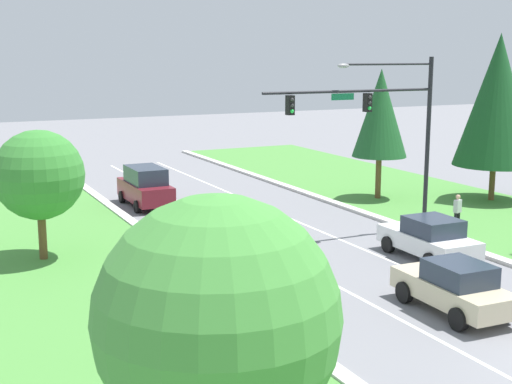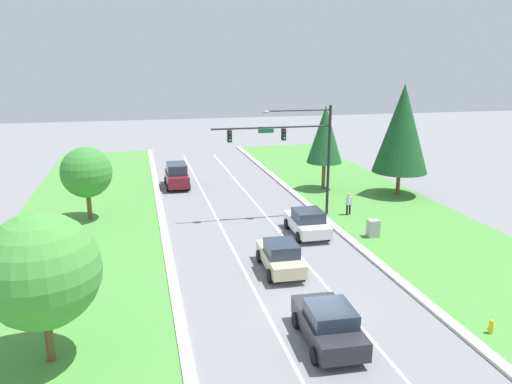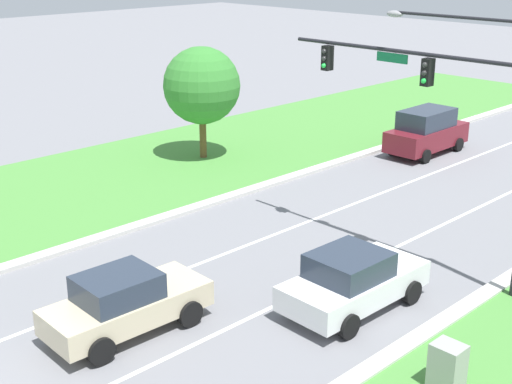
% 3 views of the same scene
% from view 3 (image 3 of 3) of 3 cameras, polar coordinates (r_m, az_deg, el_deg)
% --- Properties ---
extents(traffic_signal_mast, '(8.53, 0.41, 7.98)m').
position_cam_3_polar(traffic_signal_mast, '(21.19, 15.52, 7.05)').
color(traffic_signal_mast, black).
rests_on(traffic_signal_mast, ground_plane).
extents(burgundy_suv, '(2.06, 4.65, 2.16)m').
position_cam_3_polar(burgundy_suv, '(35.08, 13.49, 4.74)').
color(burgundy_suv, maroon).
rests_on(burgundy_suv, ground_plane).
extents(white_sedan, '(2.21, 4.46, 1.71)m').
position_cam_3_polar(white_sedan, '(19.84, 7.76, -7.01)').
color(white_sedan, white).
rests_on(white_sedan, ground_plane).
extents(champagne_sedan, '(2.06, 4.38, 1.70)m').
position_cam_3_polar(champagne_sedan, '(18.82, -10.44, -8.70)').
color(champagne_sedan, beige).
rests_on(champagne_sedan, ground_plane).
extents(utility_cabinet, '(0.70, 0.60, 1.18)m').
position_cam_3_polar(utility_cabinet, '(16.97, 15.04, -13.45)').
color(utility_cabinet, '#9E9E99').
rests_on(utility_cabinet, ground_plane).
extents(oak_near_left_tree, '(3.53, 3.53, 5.23)m').
position_cam_3_polar(oak_near_left_tree, '(32.82, -4.37, 8.48)').
color(oak_near_left_tree, brown).
rests_on(oak_near_left_tree, ground_plane).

